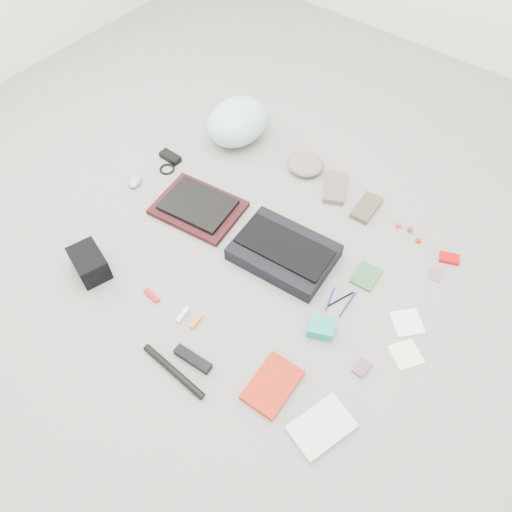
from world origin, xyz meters
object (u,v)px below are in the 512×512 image
Objects in this scene: camera_bag at (89,263)px; accordion_wallet at (321,328)px; book_red at (272,385)px; messenger_bag at (284,252)px; laptop at (198,205)px; bike_helmet at (237,122)px.

camera_bag is 1.00m from accordion_wallet.
book_red is at bearing 21.91° from camera_bag.
messenger_bag is 1.92× the size of book_red.
camera_bag is 0.78× the size of book_red.
messenger_bag is 1.34× the size of laptop.
camera_bag reaches higher than accordion_wallet.
camera_bag is at bearing -179.10° from book_red.
accordion_wallet is at bearing 84.58° from book_red.
bike_helmet reaches higher than camera_bag.
accordion_wallet is at bearing 39.22° from camera_bag.
messenger_bag is at bearing 119.13° from book_red.
messenger_bag reaches higher than accordion_wallet.
laptop is at bearing 177.81° from messenger_bag.
accordion_wallet is (0.93, 0.37, -0.03)m from camera_bag.
accordion_wallet is at bearing -36.87° from messenger_bag.
bike_helmet is at bearing 131.51° from book_red.
laptop is at bearing 94.97° from camera_bag.
camera_bag is 1.71× the size of accordion_wallet.
book_red is 2.19× the size of accordion_wallet.
bike_helmet is at bearing 138.38° from messenger_bag.
laptop reaches higher than book_red.
accordion_wallet is (0.99, -0.69, -0.08)m from bike_helmet.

